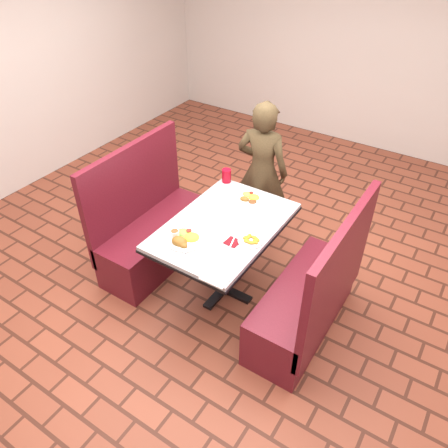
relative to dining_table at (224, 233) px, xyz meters
The scene contains 15 objects.
room 1.26m from the dining_table, ahead, with size 7.00×7.04×2.82m.
dining_table is the anchor object (origin of this frame).
booth_bench_left 0.86m from the dining_table, behind, with size 0.47×1.20×1.17m.
booth_bench_right 0.86m from the dining_table, ahead, with size 0.47×1.20×1.17m.
diner_person 0.97m from the dining_table, 100.72° to the left, with size 0.52×0.34×1.42m, color brown.
near_dinner_plate 0.39m from the dining_table, 112.13° to the right, with size 0.30×0.30×0.09m.
far_dinner_plate 0.43m from the dining_table, 90.63° to the left, with size 0.24×0.24×0.06m.
plantain_plate 0.32m from the dining_table, 14.66° to the right, with size 0.19×0.19×0.03m.
maroon_napkin 0.26m from the dining_table, 41.31° to the right, with size 0.11×0.11×0.00m, color maroon.
spoon_utensil 0.27m from the dining_table, 42.33° to the right, with size 0.01×0.14×0.00m, color silver.
red_tumbler 0.67m from the dining_table, 121.03° to the left, with size 0.08×0.08×0.13m, color #AD0B1D.
paper_napkin 0.63m from the dining_table, 62.07° to the right, with size 0.19×0.14×0.01m, color white.
knife_utensil 0.40m from the dining_table, 96.09° to the right, with size 0.01×0.19×0.00m, color silver.
fork_utensil 0.38m from the dining_table, 103.33° to the right, with size 0.01×0.15×0.00m, color silver.
lettuce_shreds 0.12m from the dining_table, 56.31° to the left, with size 0.28×0.32×0.00m, color #92C850, non-canonical shape.
Camera 1 is at (1.52, -2.34, 2.87)m, focal length 35.00 mm.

